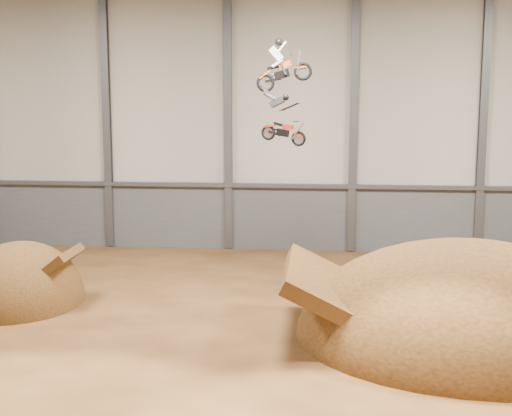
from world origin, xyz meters
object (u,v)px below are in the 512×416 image
at_px(takeoff_ramp, 21,303).
at_px(landing_ramp, 467,339).
at_px(fmx_rider_a, 287,60).
at_px(fmx_rider_b, 282,116).

xyz_separation_m(takeoff_ramp, landing_ramp, (17.31, -2.65, 0.00)).
distance_m(takeoff_ramp, fmx_rider_a, 14.66).
bearing_deg(fmx_rider_b, takeoff_ramp, -160.94).
distance_m(landing_ramp, fmx_rider_b, 10.61).
height_order(takeoff_ramp, fmx_rider_a, fmx_rider_a).
bearing_deg(takeoff_ramp, fmx_rider_b, 2.71).
bearing_deg(takeoff_ramp, fmx_rider_a, 10.64).
distance_m(takeoff_ramp, fmx_rider_b, 13.09).
bearing_deg(fmx_rider_b, fmx_rider_a, 103.11).
relative_size(takeoff_ramp, fmx_rider_a, 2.57).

